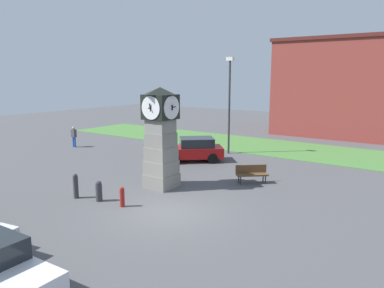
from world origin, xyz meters
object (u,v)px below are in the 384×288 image
bollard_mid_row (99,191)px  bench (252,173)px  bollard_far_row (122,197)px  pedestrian_near_bench (74,136)px  car_silver_hatch (193,149)px  street_lamp_near_road (229,99)px  clock_tower (161,137)px  bollard_near_tower (76,186)px

bollard_mid_row → bench: bearing=57.4°
bollard_far_row → pedestrian_near_bench: size_ratio=0.54×
bollard_mid_row → car_silver_hatch: 8.82m
bollard_mid_row → car_silver_hatch: car_silver_hatch is taller
bollard_far_row → bench: bearing=66.4°
car_silver_hatch → street_lamp_near_road: street_lamp_near_road is taller
bench → pedestrian_near_bench: pedestrian_near_bench is taller
pedestrian_near_bench → clock_tower: bearing=-18.5°
clock_tower → street_lamp_near_road: bearing=99.0°
bench → bollard_near_tower: bearing=-128.0°
car_silver_hatch → pedestrian_near_bench: bearing=-171.7°
bollard_mid_row → car_silver_hatch: (-1.17, 8.74, 0.30)m
bench → pedestrian_near_bench: size_ratio=0.98×
clock_tower → bollard_near_tower: size_ratio=4.35×
bench → street_lamp_near_road: size_ratio=0.23×
pedestrian_near_bench → street_lamp_near_road: street_lamp_near_road is taller
car_silver_hatch → bench: car_silver_hatch is taller
bench → street_lamp_near_road: bearing=129.4°
bollard_mid_row → bollard_far_row: (1.34, 0.09, -0.03)m
clock_tower → bollard_mid_row: 3.87m
clock_tower → pedestrian_near_bench: (-12.17, 4.08, -1.59)m
bollard_near_tower → bollard_far_row: size_ratio=1.31×
clock_tower → bollard_far_row: (0.49, -3.10, -2.04)m
bench → bollard_far_row: bearing=-113.6°
bollard_near_tower → pedestrian_near_bench: size_ratio=0.71×
bollard_near_tower → street_lamp_near_road: bearing=87.2°
pedestrian_near_bench → car_silver_hatch: bearing=8.3°
bollard_near_tower → bench: bearing=52.0°
bollard_mid_row → street_lamp_near_road: (-0.55, 12.11, 3.35)m
bollard_far_row → pedestrian_near_bench: bearing=150.5°
bollard_far_row → car_silver_hatch: 9.01m
bollard_mid_row → pedestrian_near_bench: bearing=147.3°
bollard_near_tower → bollard_mid_row: (1.16, 0.32, -0.11)m
street_lamp_near_road → bench: bearing=-50.6°
clock_tower → street_lamp_near_road: size_ratio=0.73×
bollard_far_row → car_silver_hatch: (-2.52, 8.65, 0.33)m
bollard_near_tower → bollard_mid_row: bollard_near_tower is taller
clock_tower → bollard_mid_row: bearing=-105.0°
bollard_mid_row → pedestrian_near_bench: size_ratio=0.58×
street_lamp_near_road → pedestrian_near_bench: bearing=-155.8°
clock_tower → bollard_mid_row: (-0.85, -3.19, -2.02)m
bench → pedestrian_near_bench: bearing=176.9°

